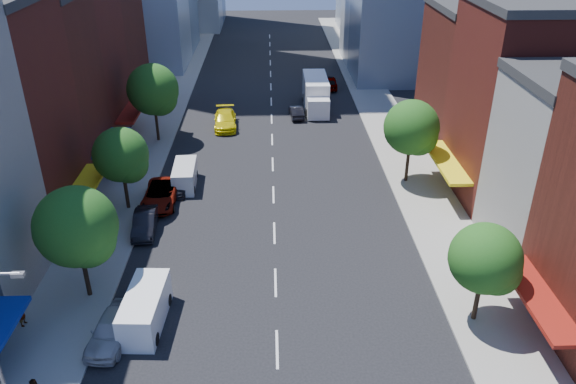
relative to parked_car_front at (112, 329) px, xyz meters
name	(u,v)px	position (x,y,z in m)	size (l,w,h in m)	color
sidewalk_left	(156,126)	(-3.39, 32.96, -0.72)	(5.00, 120.00, 0.15)	gray
sidewalk_right	(386,123)	(21.61, 32.96, -0.72)	(5.00, 120.00, 0.15)	gray
bldg_left_3	(21,92)	(-11.89, 21.96, 6.71)	(12.00, 8.00, 15.00)	#4B1B12
bldg_left_4	(53,55)	(-11.89, 30.46, 7.71)	(12.00, 9.00, 17.00)	#5A1A15
bldg_left_5	(85,51)	(-11.89, 39.96, 5.71)	(12.00, 10.00, 13.00)	#4B1B12
bldg_right_2	(541,106)	(30.11, 16.96, 6.71)	(12.00, 10.00, 15.00)	#5A1A15
bldg_right_3	(493,81)	(30.11, 26.96, 5.71)	(12.00, 10.00, 13.00)	#4B1B12
tree_left_near	(79,230)	(-2.23, 3.89, 4.07)	(4.80, 4.80, 7.30)	black
tree_left_mid	(123,157)	(-2.23, 14.89, 3.73)	(4.20, 4.20, 6.65)	black
tree_left_far	(155,92)	(-2.23, 28.89, 4.41)	(5.00, 5.00, 7.75)	black
tree_right_near	(488,261)	(20.77, 0.89, 3.40)	(4.00, 4.00, 6.20)	black
tree_right_far	(413,130)	(20.77, 18.89, 4.07)	(4.60, 4.60, 7.20)	black
parked_car_front	(112,329)	(0.00, 0.00, 0.00)	(1.88, 4.66, 1.59)	#A8A8AD
parked_car_second	(145,223)	(-0.39, 11.55, -0.06)	(1.55, 4.44, 1.46)	black
parked_car_third	(160,195)	(0.05, 15.83, -0.02)	(2.58, 5.59, 1.55)	#999999
parked_car_rear	(178,183)	(1.14, 18.20, -0.15)	(1.79, 4.41, 1.28)	black
cargo_van_near	(145,310)	(1.61, 1.20, 0.26)	(2.27, 5.11, 2.13)	white
cargo_van_far	(185,176)	(1.62, 18.78, 0.15)	(1.97, 4.53, 1.90)	silver
taxi	(225,120)	(4.14, 32.65, 0.03)	(2.31, 5.68, 1.65)	yellow
traffic_car_oncoming	(296,112)	(11.89, 35.43, -0.15)	(1.35, 3.88, 1.28)	black
traffic_car_far	(330,82)	(16.68, 46.06, 0.01)	(1.90, 4.72, 1.61)	#999999
box_truck	(316,94)	(14.30, 38.52, 0.87)	(2.77, 8.75, 3.52)	white
pedestrian_near	(21,313)	(-5.39, 1.29, 0.20)	(0.62, 0.40, 1.69)	#999999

